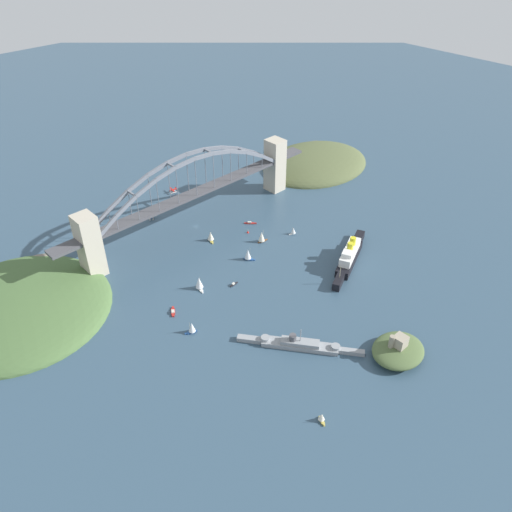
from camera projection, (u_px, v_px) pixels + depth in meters
name	position (u px, v px, depth m)	size (l,w,h in m)	color
ground_plane	(196.00, 226.00, 467.51)	(1400.00, 1400.00, 0.00)	#334C60
harbor_arch_bridge	(193.00, 197.00, 450.00)	(265.16, 16.68, 69.70)	#BCB29E
headland_west_shore	(315.00, 164.00, 570.62)	(126.69, 101.21, 26.70)	#515B38
headland_east_shore	(20.00, 308.00, 377.69)	(132.60, 133.78, 24.09)	#476638
ocean_liner	(350.00, 256.00, 419.72)	(77.27, 38.72, 20.02)	black
naval_cruiser	(299.00, 344.00, 344.25)	(54.56, 71.00, 15.97)	gray
fort_island_mid_harbor	(398.00, 350.00, 336.62)	(37.37, 31.97, 18.06)	#4C6038
seaplane_taxiing_near_bridge	(151.00, 217.00, 475.78)	(9.51, 7.82, 5.07)	#B7B7B2
seaplane_second_in_formation	(173.00, 190.00, 516.53)	(7.98, 10.27, 5.21)	#B7B7B2
small_boat_0	(192.00, 328.00, 354.29)	(8.55, 6.22, 9.93)	#234C8C
small_boat_1	(262.00, 237.00, 443.66)	(9.91, 6.27, 11.59)	brown
small_boat_2	(248.00, 254.00, 422.83)	(7.45, 9.12, 11.55)	#234C8C
small_boat_3	(211.00, 236.00, 445.56)	(6.89, 9.36, 10.33)	gold
small_boat_4	(250.00, 223.00, 470.18)	(8.65, 9.00, 2.06)	#B2231E
small_boat_5	(199.00, 283.00, 392.15)	(7.29, 10.73, 12.29)	silver
small_boat_6	(173.00, 312.00, 373.04)	(7.46, 9.73, 2.07)	#B2231E
small_boat_7	(322.00, 417.00, 296.61)	(5.01, 6.78, 6.66)	gold
small_boat_8	(293.00, 231.00, 454.67)	(6.61, 4.64, 7.38)	silver
small_boat_9	(234.00, 284.00, 398.49)	(7.62, 1.88, 2.15)	black
channel_marker_buoy	(248.00, 232.00, 457.69)	(2.20, 2.20, 2.75)	red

